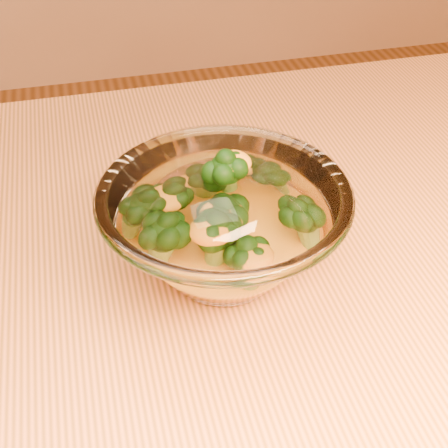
% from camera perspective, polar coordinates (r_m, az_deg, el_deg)
% --- Properties ---
extents(table, '(1.20, 0.80, 0.75)m').
position_cam_1_polar(table, '(0.55, -3.61, -16.64)').
color(table, '#C8703C').
rests_on(table, ground).
extents(glass_bowl, '(0.19, 0.19, 0.09)m').
position_cam_1_polar(glass_bowl, '(0.49, -0.00, -0.39)').
color(glass_bowl, white).
rests_on(glass_bowl, table).
extents(cheese_sauce, '(0.11, 0.11, 0.03)m').
position_cam_1_polar(cheese_sauce, '(0.50, 0.00, -2.00)').
color(cheese_sauce, '#FFA715').
rests_on(cheese_sauce, glass_bowl).
extents(broccoli_heap, '(0.14, 0.12, 0.07)m').
position_cam_1_polar(broccoli_heap, '(0.48, -0.72, 1.11)').
color(broccoli_heap, black).
rests_on(broccoli_heap, cheese_sauce).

